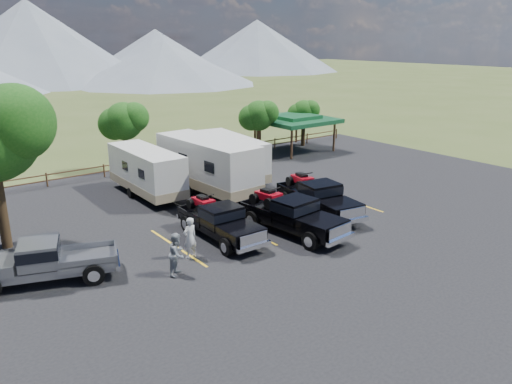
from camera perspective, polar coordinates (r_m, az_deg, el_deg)
ground at (r=24.87m, az=7.85°, el=-5.94°), size 320.00×320.00×0.00m
asphalt_lot at (r=26.89m, az=3.34°, el=-3.94°), size 44.00×34.00×0.04m
stall_lines at (r=27.60m, az=1.99°, el=-3.31°), size 12.12×5.50×0.01m
tree_ne_a at (r=42.08m, az=0.28°, el=8.70°), size 3.11×2.92×4.76m
tree_ne_b at (r=46.73m, az=5.44°, el=9.04°), size 2.77×2.59×4.27m
tree_north at (r=38.28m, az=-14.91°, el=7.81°), size 3.46×3.24×5.25m
rail_fence at (r=40.12m, az=-8.97°, el=3.88°), size 36.12×0.12×1.00m
pavilion at (r=44.72m, az=4.43°, el=8.25°), size 6.20×6.20×3.22m
rig_left at (r=25.03m, az=-4.22°, el=-3.26°), size 2.13×5.86×1.95m
rig_center at (r=25.67m, az=4.03°, el=-2.54°), size 2.75×6.49×2.11m
rig_right at (r=28.62m, az=7.06°, el=-0.53°), size 3.00×6.56×2.11m
trailer_left at (r=32.22m, az=-12.40°, el=2.25°), size 2.32×8.63×3.01m
trailer_center at (r=32.09m, az=-5.56°, el=3.02°), size 3.10×10.20×3.54m
trailer_right at (r=35.12m, az=-2.94°, el=3.95°), size 3.10×9.00×3.11m
pickup_silver at (r=22.39m, az=-23.04°, el=-7.23°), size 6.28×3.78×1.79m
person_a at (r=22.95m, az=-7.57°, el=-5.21°), size 0.77×0.56×1.95m
person_b at (r=21.49m, az=-9.00°, el=-7.00°), size 1.15×1.11×1.87m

